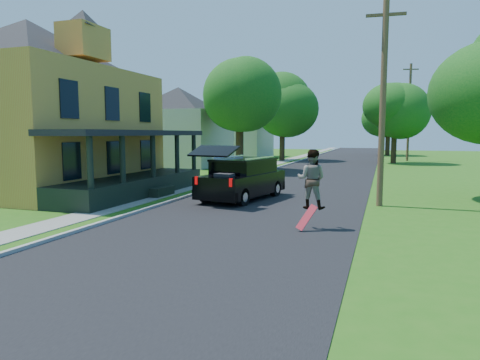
% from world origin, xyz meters
% --- Properties ---
extents(ground, '(140.00, 140.00, 0.00)m').
position_xyz_m(ground, '(0.00, 0.00, 0.00)').
color(ground, '#266213').
rests_on(ground, ground).
extents(street, '(8.00, 120.00, 0.02)m').
position_xyz_m(street, '(0.00, 20.00, 0.00)').
color(street, black).
rests_on(street, ground).
extents(curb, '(0.15, 120.00, 0.12)m').
position_xyz_m(curb, '(-4.05, 20.00, 0.00)').
color(curb, '#979893').
rests_on(curb, ground).
extents(sidewalk, '(1.30, 120.00, 0.03)m').
position_xyz_m(sidewalk, '(-5.60, 20.00, 0.00)').
color(sidewalk, gray).
rests_on(sidewalk, ground).
extents(front_walk, '(6.50, 1.20, 0.03)m').
position_xyz_m(front_walk, '(-9.50, 6.00, 0.00)').
color(front_walk, gray).
rests_on(front_walk, ground).
extents(main_house, '(15.56, 15.56, 10.10)m').
position_xyz_m(main_house, '(-12.80, 5.99, 4.92)').
color(main_house, gold).
rests_on(main_house, ground).
extents(neighbor_house_mid, '(12.78, 12.78, 8.30)m').
position_xyz_m(neighbor_house_mid, '(-13.50, 24.00, 4.19)').
color(neighbor_house_mid, '#B9B6A4').
rests_on(neighbor_house_mid, ground).
extents(neighbor_house_far, '(12.78, 12.78, 8.30)m').
position_xyz_m(neighbor_house_far, '(-13.50, 40.00, 4.19)').
color(neighbor_house_far, '#B9B6A4').
rests_on(neighbor_house_far, ground).
extents(black_suv, '(2.91, 5.60, 2.48)m').
position_xyz_m(black_suv, '(-1.40, 6.25, 0.95)').
color(black_suv, black).
rests_on(black_suv, ground).
extents(skateboarder, '(0.93, 0.74, 1.86)m').
position_xyz_m(skateboarder, '(2.50, 1.34, 1.55)').
color(skateboarder, black).
rests_on(skateboarder, ground).
extents(skateboard, '(0.62, 0.48, 0.78)m').
position_xyz_m(skateboard, '(2.46, 0.84, 0.41)').
color(skateboard, '#B00F1C').
rests_on(skateboard, ground).
extents(tree_left_mid, '(6.89, 7.10, 8.60)m').
position_xyz_m(tree_left_mid, '(-6.21, 20.02, 5.56)').
color(tree_left_mid, black).
rests_on(tree_left_mid, ground).
extents(tree_left_far, '(8.23, 8.05, 10.16)m').
position_xyz_m(tree_left_far, '(-6.05, 33.95, 6.59)').
color(tree_left_far, black).
rests_on(tree_left_far, ground).
extents(tree_right_mid, '(5.31, 5.17, 8.65)m').
position_xyz_m(tree_right_mid, '(5.46, 33.77, 5.80)').
color(tree_right_mid, black).
rests_on(tree_right_mid, ground).
extents(tree_right_far, '(6.34, 6.58, 8.63)m').
position_xyz_m(tree_right_far, '(4.97, 49.49, 5.82)').
color(tree_right_far, black).
rests_on(tree_right_far, ground).
extents(utility_pole_near, '(1.53, 0.27, 8.19)m').
position_xyz_m(utility_pole_near, '(4.50, 6.41, 4.23)').
color(utility_pole_near, '#513B25').
rests_on(utility_pole_near, ground).
extents(utility_pole_far, '(1.60, 0.51, 10.41)m').
position_xyz_m(utility_pole_far, '(7.00, 38.09, 5.35)').
color(utility_pole_far, '#513B25').
rests_on(utility_pole_far, ground).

